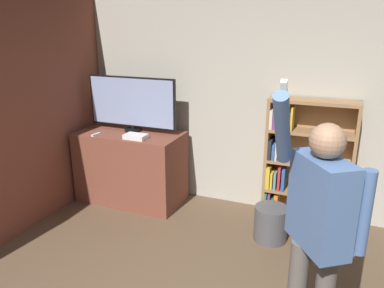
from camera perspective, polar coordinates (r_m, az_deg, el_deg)
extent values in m
cube|color=#B2AD9E|center=(4.44, 13.66, 6.30)|extent=(6.96, 0.06, 2.70)
cube|color=brown|center=(4.28, -25.73, 4.64)|extent=(0.06, 4.58, 2.70)
cube|color=brown|center=(4.87, -9.24, -3.45)|extent=(1.31, 0.68, 0.91)
cylinder|color=black|center=(4.80, -8.92, 2.17)|extent=(0.22, 0.22, 0.03)
cylinder|color=black|center=(4.79, -8.94, 2.63)|extent=(0.06, 0.06, 0.05)
cube|color=black|center=(4.72, -9.13, 6.36)|extent=(1.18, 0.04, 0.62)
cube|color=#8C9EC6|center=(4.70, -9.27, 6.31)|extent=(1.14, 0.01, 0.59)
cube|color=white|center=(4.46, -8.57, 1.13)|extent=(0.26, 0.17, 0.05)
cube|color=white|center=(4.70, -14.41, 1.43)|extent=(0.05, 0.14, 0.02)
cube|color=#997047|center=(4.44, 11.42, -2.06)|extent=(0.04, 0.28, 1.43)
cube|color=#997047|center=(4.38, 23.22, -3.45)|extent=(0.04, 0.28, 1.43)
cube|color=#997047|center=(4.51, 17.44, -2.21)|extent=(0.95, 0.01, 1.43)
cube|color=#997047|center=(4.67, 16.49, -10.82)|extent=(0.88, 0.28, 0.04)
cube|color=#997047|center=(4.52, 16.87, -7.02)|extent=(0.88, 0.28, 0.04)
cube|color=#997047|center=(4.39, 17.28, -2.77)|extent=(0.88, 0.28, 0.04)
cube|color=#997047|center=(4.28, 17.71, 1.73)|extent=(0.88, 0.28, 0.04)
cube|color=#997047|center=(4.21, 18.13, 6.18)|extent=(0.88, 0.28, 0.04)
cube|color=#338447|center=(4.62, 11.30, -8.67)|extent=(0.02, 0.23, 0.29)
cube|color=#7A3889|center=(4.62, 11.78, -8.71)|extent=(0.02, 0.23, 0.29)
cube|color=#338447|center=(4.65, 12.23, -9.08)|extent=(0.02, 0.26, 0.22)
cube|color=orange|center=(4.61, 12.76, -8.92)|extent=(0.04, 0.22, 0.28)
cube|color=gold|center=(4.48, 11.66, -4.81)|extent=(0.04, 0.21, 0.26)
cube|color=gold|center=(4.49, 12.20, -5.19)|extent=(0.02, 0.23, 0.20)
cube|color=#5B8E99|center=(4.48, 12.68, -5.21)|extent=(0.03, 0.22, 0.21)
cube|color=red|center=(4.46, 13.28, -4.88)|extent=(0.03, 0.22, 0.28)
cube|color=#2D569E|center=(4.46, 13.86, -5.07)|extent=(0.03, 0.22, 0.26)
cube|color=#232328|center=(4.38, 11.95, -0.61)|extent=(0.04, 0.25, 0.22)
cube|color=#2D569E|center=(4.38, 12.52, -0.92)|extent=(0.03, 0.26, 0.18)
cube|color=beige|center=(4.36, 12.97, -0.40)|extent=(0.02, 0.25, 0.27)
cube|color=#2D569E|center=(4.35, 13.42, -1.00)|extent=(0.03, 0.22, 0.19)
cube|color=beige|center=(4.29, 12.22, 3.91)|extent=(0.03, 0.25, 0.21)
cube|color=#7A3889|center=(4.28, 12.69, 4.09)|extent=(0.03, 0.26, 0.25)
cube|color=beige|center=(4.26, 13.36, 3.93)|extent=(0.04, 0.24, 0.24)
cube|color=beige|center=(4.26, 14.12, 4.02)|extent=(0.04, 0.26, 0.26)
cube|color=#2D569E|center=(4.24, 14.60, 3.35)|extent=(0.03, 0.20, 0.18)
cube|color=gold|center=(4.23, 15.07, 3.81)|extent=(0.02, 0.20, 0.26)
cube|color=#4C6B9E|center=(2.52, 18.98, -8.55)|extent=(0.44, 0.50, 0.61)
sphere|color=#9E7556|center=(2.38, 19.96, 0.43)|extent=(0.22, 0.22, 0.22)
cylinder|color=#4C6B9E|center=(2.54, 24.73, -9.51)|extent=(0.09, 0.09, 0.56)
cylinder|color=#4C6B9E|center=(2.27, 13.62, 2.16)|extent=(0.09, 0.39, 0.51)
cube|color=white|center=(2.17, 13.83, 7.78)|extent=(0.04, 0.09, 0.14)
cylinder|color=#4C4C51|center=(4.12, 11.91, -11.76)|extent=(0.35, 0.35, 0.38)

